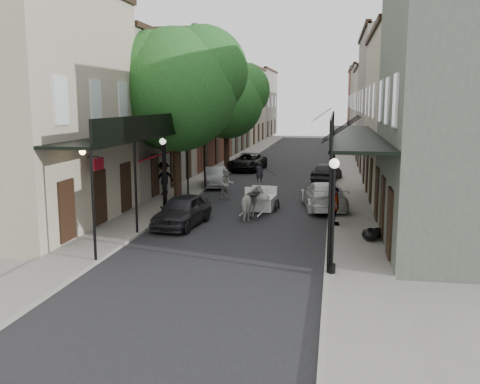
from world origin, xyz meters
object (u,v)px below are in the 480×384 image
at_px(pedestrian_sidewalk_left, 164,178).
at_px(pedestrian_walking, 226,184).
at_px(lamppost_right_near, 333,214).
at_px(lamppost_left, 164,175).
at_px(lamppost_right_far, 334,154).
at_px(carriage, 263,190).
at_px(car_left_far, 248,162).
at_px(car_left_mid, 215,177).
at_px(car_right_far, 327,172).
at_px(tree_near, 184,85).
at_px(pedestrian_sidewalk_right, 335,206).
at_px(horse, 252,203).
at_px(car_left_near, 182,211).
at_px(tree_far, 231,98).

bearing_deg(pedestrian_sidewalk_left, pedestrian_walking, 133.08).
xyz_separation_m(lamppost_right_near, lamppost_left, (-8.20, 8.00, 0.00)).
xyz_separation_m(lamppost_right_far, carriage, (-3.63, -9.56, -1.03)).
bearing_deg(lamppost_left, car_left_far, 86.09).
distance_m(car_left_mid, car_right_far, 8.10).
bearing_deg(lamppost_right_far, car_left_mid, -160.59).
xyz_separation_m(lamppost_left, pedestrian_sidewalk_left, (-1.70, 5.22, -0.95)).
xyz_separation_m(tree_near, pedestrian_sidewalk_left, (-1.60, 1.04, -5.39)).
bearing_deg(pedestrian_walking, lamppost_right_near, -89.45).
relative_size(lamppost_right_near, pedestrian_sidewalk_right, 2.17).
relative_size(lamppost_left, pedestrian_sidewalk_right, 2.17).
height_order(pedestrian_sidewalk_left, car_left_far, pedestrian_sidewalk_left).
distance_m(tree_near, car_left_far, 15.04).
relative_size(lamppost_right_far, horse, 1.99).
height_order(tree_near, pedestrian_sidewalk_left, tree_near).
relative_size(pedestrian_walking, pedestrian_sidewalk_left, 0.89).
distance_m(lamppost_right_near, carriage, 11.10).
height_order(lamppost_right_near, car_left_near, lamppost_right_near).
bearing_deg(carriage, horse, -90.00).
xyz_separation_m(lamppost_left, pedestrian_sidewalk_right, (8.30, -1.09, -1.07)).
xyz_separation_m(horse, pedestrian_sidewalk_left, (-6.09, 5.22, 0.31)).
distance_m(pedestrian_walking, car_left_near, 7.06).
xyz_separation_m(lamppost_right_near, lamppost_right_far, (0.00, 20.00, 0.00)).
xyz_separation_m(tree_far, pedestrian_walking, (2.25, -13.14, -4.96)).
relative_size(lamppost_right_near, pedestrian_walking, 2.12).
bearing_deg(lamppost_right_near, car_left_mid, 114.01).
bearing_deg(tree_far, lamppost_right_near, -72.32).
height_order(lamppost_right_near, pedestrian_sidewalk_right, lamppost_right_near).
height_order(lamppost_right_far, pedestrian_walking, lamppost_right_far).
distance_m(lamppost_right_far, pedestrian_walking, 9.33).
bearing_deg(pedestrian_sidewalk_left, tree_far, -140.99).
relative_size(pedestrian_sidewalk_right, car_left_near, 0.41).
height_order(horse, car_right_far, horse).
relative_size(tree_far, car_left_mid, 2.19).
bearing_deg(car_left_far, lamppost_left, -88.61).
relative_size(tree_far, lamppost_right_far, 2.32).
relative_size(tree_near, car_left_far, 1.88).
distance_m(lamppost_right_far, carriage, 10.27).
bearing_deg(pedestrian_walking, car_left_far, 69.30).
xyz_separation_m(lamppost_right_near, car_right_far, (-0.50, 21.00, -1.36)).
relative_size(lamppost_right_near, pedestrian_sidewalk_left, 1.90).
distance_m(carriage, car_left_far, 15.91).
relative_size(lamppost_right_far, car_left_mid, 0.94).
height_order(tree_far, lamppost_right_far, tree_far).
xyz_separation_m(tree_far, car_left_far, (1.38, -0.18, -5.13)).
bearing_deg(car_left_near, carriage, 60.95).
height_order(lamppost_left, pedestrian_sidewalk_right, lamppost_left).
xyz_separation_m(lamppost_right_far, car_right_far, (-0.50, 1.00, -1.36)).
distance_m(pedestrian_sidewalk_right, car_right_far, 14.11).
relative_size(pedestrian_walking, car_right_far, 0.43).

